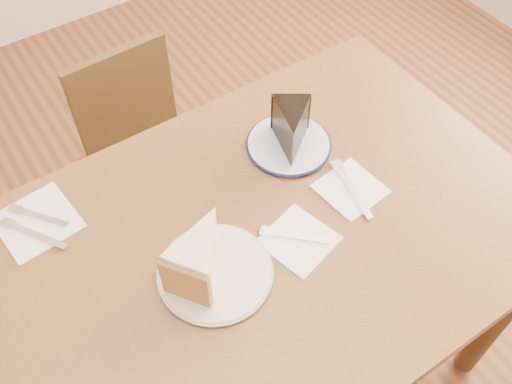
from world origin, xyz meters
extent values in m
plane|color=#452212|center=(0.00, 0.00, 0.00)|extent=(4.00, 4.00, 0.00)
cube|color=#4D2E15|center=(0.00, 0.00, 0.73)|extent=(1.20, 0.80, 0.04)
cylinder|color=black|center=(0.54, -0.34, 0.35)|extent=(0.06, 0.06, 0.71)
cylinder|color=black|center=(-0.54, 0.34, 0.35)|extent=(0.06, 0.06, 0.71)
cylinder|color=black|center=(0.54, 0.34, 0.35)|extent=(0.06, 0.06, 0.71)
cube|color=#35210F|center=(0.00, 0.55, 0.40)|extent=(0.38, 0.38, 0.04)
cylinder|color=#35210F|center=(0.15, 0.72, 0.19)|extent=(0.03, 0.03, 0.38)
cylinder|color=#35210F|center=(-0.16, 0.70, 0.19)|extent=(0.03, 0.03, 0.38)
cylinder|color=#35210F|center=(0.16, 0.40, 0.19)|extent=(0.03, 0.03, 0.38)
cylinder|color=#35210F|center=(-0.15, 0.39, 0.19)|extent=(0.03, 0.03, 0.38)
cube|color=#35210F|center=(0.00, 0.72, 0.58)|extent=(0.31, 0.04, 0.33)
cylinder|color=silver|center=(-0.13, -0.03, 0.76)|extent=(0.22, 0.22, 0.01)
cylinder|color=silver|center=(0.19, 0.17, 0.76)|extent=(0.19, 0.19, 0.01)
cube|color=white|center=(0.05, -0.05, 0.75)|extent=(0.16, 0.16, 0.00)
cube|color=white|center=(0.23, -0.01, 0.75)|extent=(0.14, 0.14, 0.00)
cube|color=white|center=(-0.37, 0.29, 0.75)|extent=(0.17, 0.17, 0.00)
cube|color=white|center=(0.05, -0.04, 0.76)|extent=(0.11, 0.11, 0.00)
cube|color=silver|center=(0.23, -0.01, 0.76)|extent=(0.05, 0.17, 0.00)
cube|color=silver|center=(-0.37, 0.30, 0.76)|extent=(0.10, 0.12, 0.00)
cube|color=silver|center=(-0.39, 0.26, 0.76)|extent=(0.10, 0.14, 0.00)
camera|label=1|loc=(-0.37, -0.54, 1.73)|focal=40.00mm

